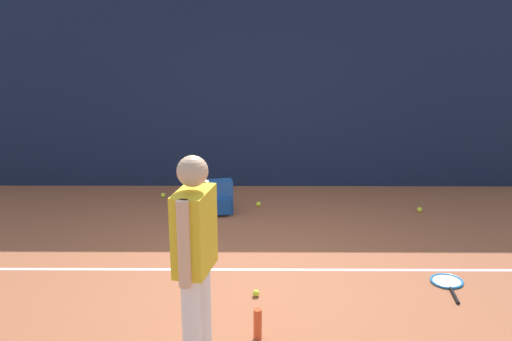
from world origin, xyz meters
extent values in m
plane|color=#9E5638|center=(0.00, 0.00, 0.00)|extent=(12.00, 12.00, 0.00)
cube|color=#141E38|center=(0.00, 3.00, 1.38)|extent=(10.00, 0.10, 2.77)
cube|color=white|center=(0.00, 0.15, 0.00)|extent=(9.00, 0.05, 0.00)
cylinder|color=white|center=(-0.40, -1.48, 0.42)|extent=(0.14, 0.14, 0.85)
cylinder|color=white|center=(-0.45, -1.71, 0.42)|extent=(0.14, 0.14, 0.85)
cube|color=yellow|center=(-0.42, -1.59, 1.15)|extent=(0.30, 0.44, 0.60)
sphere|color=#D8A884|center=(-0.42, -1.59, 1.59)|extent=(0.22, 0.22, 0.22)
cylinder|color=#D8A884|center=(-0.38, -1.38, 1.14)|extent=(0.09, 0.09, 0.62)
cylinder|color=#D8A884|center=(-0.47, -1.81, 1.14)|extent=(0.09, 0.09, 0.62)
cylinder|color=black|center=(1.88, -0.41, 0.01)|extent=(0.05, 0.30, 0.03)
torus|color=#1E72BF|center=(1.89, -0.11, 0.01)|extent=(0.34, 0.34, 0.02)
cylinder|color=#B2B2B2|center=(1.89, -0.11, 0.01)|extent=(0.29, 0.29, 0.00)
cube|color=#1E478C|center=(-0.46, 1.82, 0.22)|extent=(0.33, 0.25, 0.44)
cube|color=navy|center=(-0.44, 1.68, 0.14)|extent=(0.23, 0.12, 0.20)
sphere|color=#CCE033|center=(2.12, 1.87, 0.03)|extent=(0.07, 0.07, 0.07)
sphere|color=#CCE033|center=(0.01, -0.41, 0.03)|extent=(0.07, 0.07, 0.07)
sphere|color=#CCE033|center=(-1.31, 2.43, 0.03)|extent=(0.07, 0.07, 0.07)
sphere|color=#CCE033|center=(0.02, 2.07, 0.03)|extent=(0.07, 0.07, 0.07)
cylinder|color=#D84C26|center=(0.02, -1.13, 0.13)|extent=(0.07, 0.07, 0.27)
camera|label=1|loc=(0.03, -5.58, 2.79)|focal=42.71mm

